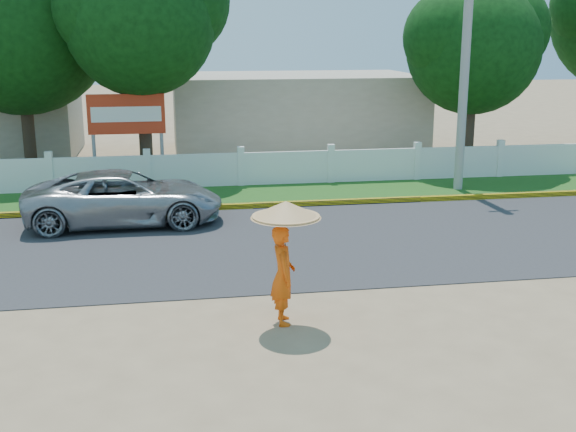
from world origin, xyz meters
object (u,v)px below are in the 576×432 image
object	(u,v)px
monk_with_parasol	(284,245)
billboard	(127,119)
vehicle	(124,198)
utility_pole	(466,54)

from	to	relation	value
monk_with_parasol	billboard	size ratio (longest dim) A/B	0.74
billboard	vehicle	bearing A→B (deg)	-88.78
utility_pole	monk_with_parasol	bearing A→B (deg)	-126.39
monk_with_parasol	billboard	distance (m)	13.06
vehicle	billboard	bearing A→B (deg)	-0.01
monk_with_parasol	billboard	world-z (taller)	billboard
monk_with_parasol	utility_pole	bearing A→B (deg)	53.61
utility_pole	monk_with_parasol	distance (m)	12.54
utility_pole	billboard	distance (m)	10.98
monk_with_parasol	vehicle	bearing A→B (deg)	112.76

